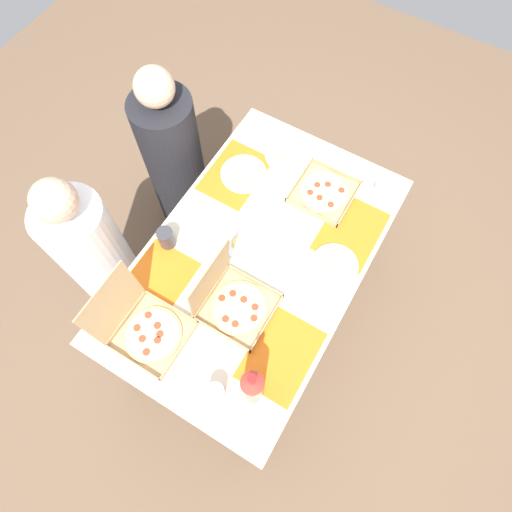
% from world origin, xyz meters
% --- Properties ---
extents(ground_plane, '(6.00, 6.00, 0.00)m').
position_xyz_m(ground_plane, '(0.00, 0.00, 0.00)').
color(ground_plane, brown).
extents(dining_table, '(1.51, 0.94, 0.78)m').
position_xyz_m(dining_table, '(0.00, 0.00, 0.66)').
color(dining_table, '#3F3328').
rests_on(dining_table, ground_plane).
extents(placemat_near_left, '(0.36, 0.26, 0.00)m').
position_xyz_m(placemat_near_left, '(-0.34, -0.32, 0.78)').
color(placemat_near_left, orange).
rests_on(placemat_near_left, dining_table).
extents(placemat_near_right, '(0.36, 0.26, 0.00)m').
position_xyz_m(placemat_near_right, '(0.34, -0.32, 0.78)').
color(placemat_near_right, orange).
rests_on(placemat_near_right, dining_table).
extents(placemat_far_left, '(0.36, 0.26, 0.00)m').
position_xyz_m(placemat_far_left, '(-0.34, 0.32, 0.78)').
color(placemat_far_left, orange).
rests_on(placemat_far_left, dining_table).
extents(placemat_far_right, '(0.36, 0.26, 0.00)m').
position_xyz_m(placemat_far_right, '(0.34, 0.32, 0.78)').
color(placemat_far_right, orange).
rests_on(placemat_far_right, dining_table).
extents(pizza_box_corner_right, '(0.28, 0.28, 0.04)m').
position_xyz_m(pizza_box_corner_right, '(0.46, -0.12, 0.79)').
color(pizza_box_corner_right, tan).
rests_on(pizza_box_corner_right, dining_table).
extents(pizza_box_corner_left, '(0.29, 0.29, 0.32)m').
position_xyz_m(pizza_box_corner_left, '(-0.26, -0.04, 0.83)').
color(pizza_box_corner_left, tan).
rests_on(pizza_box_corner_left, dining_table).
extents(pizza_box_center, '(0.28, 0.32, 0.32)m').
position_xyz_m(pizza_box_center, '(-0.54, 0.22, 0.83)').
color(pizza_box_center, tan).
rests_on(pizza_box_center, dining_table).
extents(plate_middle, '(0.21, 0.21, 0.03)m').
position_xyz_m(plate_middle, '(0.04, 0.09, 0.79)').
color(plate_middle, white).
rests_on(plate_middle, dining_table).
extents(plate_near_left, '(0.23, 0.23, 0.03)m').
position_xyz_m(plate_near_left, '(0.35, 0.28, 0.79)').
color(plate_near_left, white).
rests_on(plate_near_left, dining_table).
extents(plate_far_left, '(0.22, 0.22, 0.03)m').
position_xyz_m(plate_far_left, '(0.14, -0.33, 0.79)').
color(plate_far_left, white).
rests_on(plate_far_left, dining_table).
extents(plate_far_right, '(0.20, 0.20, 0.03)m').
position_xyz_m(plate_far_right, '(0.56, 0.16, 0.79)').
color(plate_far_right, white).
rests_on(plate_far_right, dining_table).
extents(soda_bottle, '(0.09, 0.09, 0.32)m').
position_xyz_m(soda_bottle, '(-0.53, -0.30, 0.91)').
color(soda_bottle, '#B2382D').
rests_on(soda_bottle, dining_table).
extents(cup_dark, '(0.07, 0.07, 0.09)m').
position_xyz_m(cup_dark, '(-0.61, -0.18, 0.82)').
color(cup_dark, silver).
rests_on(cup_dark, dining_table).
extents(cup_red, '(0.08, 0.08, 0.11)m').
position_xyz_m(cup_red, '(-0.15, 0.39, 0.83)').
color(cup_red, '#333338').
rests_on(cup_red, dining_table).
extents(condiment_bowl, '(0.09, 0.09, 0.04)m').
position_xyz_m(condiment_bowl, '(0.62, -0.36, 0.80)').
color(condiment_bowl, white).
rests_on(condiment_bowl, dining_table).
extents(diner_left_seat, '(0.32, 0.32, 1.23)m').
position_xyz_m(diner_left_seat, '(-0.34, 0.73, 0.55)').
color(diner_left_seat, white).
rests_on(diner_left_seat, ground_plane).
extents(diner_right_seat, '(0.32, 0.32, 1.25)m').
position_xyz_m(diner_right_seat, '(0.34, 0.73, 0.56)').
color(diner_right_seat, black).
rests_on(diner_right_seat, ground_plane).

